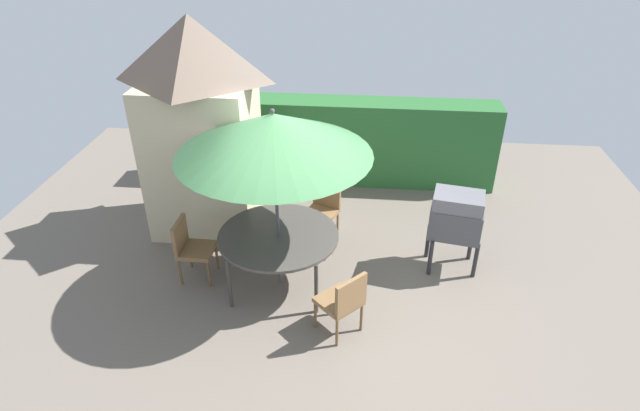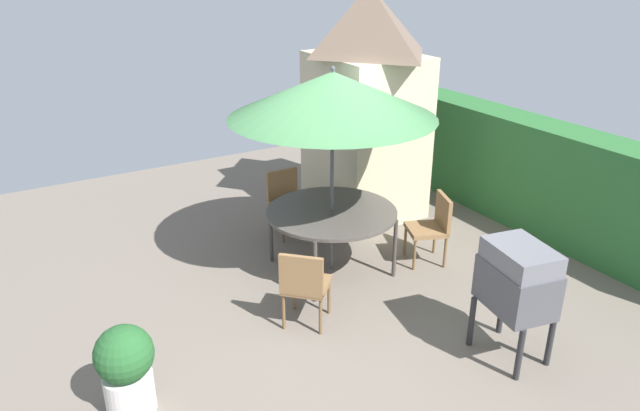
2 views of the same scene
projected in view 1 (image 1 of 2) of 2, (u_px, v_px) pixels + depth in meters
The scene contains 9 objects.
ground_plane at pixel (321, 300), 6.96m from camera, with size 11.00×11.00×0.00m, color #6B6056.
hedge_backdrop at pixel (339, 141), 9.56m from camera, with size 5.63×0.65×1.54m.
garden_shed at pixel (201, 127), 7.76m from camera, with size 1.66×1.41×3.30m.
patio_table at pixel (278, 237), 6.90m from camera, with size 1.60×1.60×0.80m.
patio_umbrella at pixel (273, 135), 6.15m from camera, with size 2.40×2.40×2.54m.
bbq_grill at pixel (456, 217), 7.16m from camera, with size 0.78×0.62×1.20m.
chair_near_shed at pixel (323, 207), 8.01m from camera, with size 0.60×0.60×0.90m.
chair_far_side at pixel (190, 245), 7.14m from camera, with size 0.47×0.47×0.90m.
chair_toward_hedge at pixel (344, 300), 6.17m from camera, with size 0.65×0.65×0.90m.
Camera 1 is at (0.49, -5.31, 4.65)m, focal length 29.28 mm.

